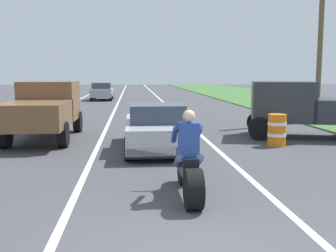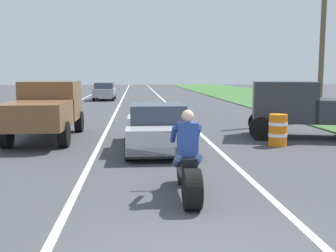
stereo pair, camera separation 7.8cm
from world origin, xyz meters
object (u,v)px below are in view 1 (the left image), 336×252
(pickup_truck_right_shoulder_dark_grey, at_px, (309,107))
(construction_barrel_nearest, at_px, (277,130))
(motorcycle_with_rider, at_px, (189,166))
(distant_car_far_ahead, at_px, (102,91))
(pickup_truck_left_lane_brown, at_px, (45,107))
(sports_car_silver, at_px, (156,128))

(pickup_truck_right_shoulder_dark_grey, relative_size, construction_barrel_nearest, 5.14)
(motorcycle_with_rider, xyz_separation_m, distant_car_far_ahead, (-3.56, 27.95, 0.18))
(motorcycle_with_rider, xyz_separation_m, pickup_truck_left_lane_brown, (-3.99, 7.01, 0.51))
(pickup_truck_left_lane_brown, distance_m, construction_barrel_nearest, 7.79)
(pickup_truck_left_lane_brown, height_order, distant_car_far_ahead, pickup_truck_left_lane_brown)
(distant_car_far_ahead, bearing_deg, construction_barrel_nearest, -72.77)
(sports_car_silver, relative_size, pickup_truck_right_shoulder_dark_grey, 0.84)
(construction_barrel_nearest, relative_size, distant_car_far_ahead, 0.25)
(pickup_truck_right_shoulder_dark_grey, bearing_deg, pickup_truck_left_lane_brown, 177.13)
(sports_car_silver, bearing_deg, distant_car_far_ahead, 98.07)
(construction_barrel_nearest, height_order, distant_car_far_ahead, distant_car_far_ahead)
(pickup_truck_left_lane_brown, distance_m, distant_car_far_ahead, 20.95)
(sports_car_silver, xyz_separation_m, distant_car_far_ahead, (-3.28, 23.12, 0.14))
(motorcycle_with_rider, relative_size, sports_car_silver, 0.51)
(pickup_truck_left_lane_brown, bearing_deg, motorcycle_with_rider, -60.32)
(sports_car_silver, distance_m, pickup_truck_right_shoulder_dark_grey, 5.80)
(pickup_truck_left_lane_brown, height_order, pickup_truck_right_shoulder_dark_grey, same)
(construction_barrel_nearest, bearing_deg, distant_car_far_ahead, 107.23)
(pickup_truck_right_shoulder_dark_grey, height_order, distant_car_far_ahead, pickup_truck_right_shoulder_dark_grey)
(pickup_truck_right_shoulder_dark_grey, bearing_deg, motorcycle_with_rider, -128.68)
(motorcycle_with_rider, height_order, pickup_truck_right_shoulder_dark_grey, pickup_truck_right_shoulder_dark_grey)
(motorcycle_with_rider, height_order, distant_car_far_ahead, motorcycle_with_rider)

